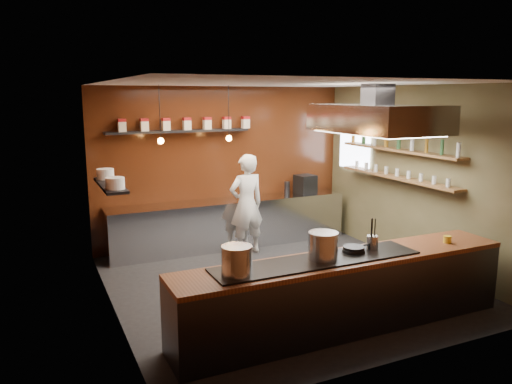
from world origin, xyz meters
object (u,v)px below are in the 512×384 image
extractor_hood (377,118)px  espresso_machine (305,184)px  chef (246,204)px  stockpot_small (323,246)px  stockpot_large (237,261)px

extractor_hood → espresso_machine: extractor_hood is taller
espresso_machine → chef: bearing=-168.4°
espresso_machine → stockpot_small: bearing=-125.2°
stockpot_small → espresso_machine: bearing=62.5°
stockpot_large → extractor_hood: bearing=24.8°
stockpot_small → chef: chef is taller
stockpot_small → chef: size_ratio=0.19×
espresso_machine → extractor_hood: bearing=-104.9°
extractor_hood → stockpot_small: extractor_hood is taller
stockpot_large → stockpot_small: (1.12, 0.07, 0.00)m
stockpot_large → espresso_machine: (3.08, 3.85, -0.02)m
stockpot_large → espresso_machine: 4.93m
stockpot_small → espresso_machine: size_ratio=0.96×
extractor_hood → stockpot_large: (-2.76, -1.27, -1.40)m
extractor_hood → espresso_machine: size_ratio=5.50×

